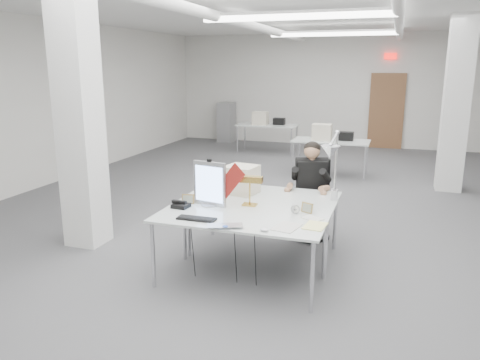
% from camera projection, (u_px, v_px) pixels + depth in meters
% --- Properties ---
extents(room_shell, '(10.04, 14.04, 3.24)m').
position_uv_depth(room_shell, '(297.00, 107.00, 7.11)').
color(room_shell, '#4B4B4D').
rests_on(room_shell, ground).
extents(desk_main, '(1.80, 0.90, 0.02)m').
position_uv_depth(desk_main, '(240.00, 218.00, 4.92)').
color(desk_main, silver).
rests_on(desk_main, room_shell).
extents(desk_second, '(1.80, 0.90, 0.02)m').
position_uv_depth(desk_second, '(264.00, 196.00, 5.75)').
color(desk_second, silver).
rests_on(desk_second, room_shell).
extents(bg_desk_a, '(1.60, 0.80, 0.02)m').
position_uv_depth(bg_desk_a, '(331.00, 141.00, 9.93)').
color(bg_desk_a, silver).
rests_on(bg_desk_a, room_shell).
extents(bg_desk_b, '(1.60, 0.80, 0.02)m').
position_uv_depth(bg_desk_b, '(267.00, 125.00, 12.57)').
color(bg_desk_b, silver).
rests_on(bg_desk_b, room_shell).
extents(filing_cabinet, '(0.45, 0.55, 1.20)m').
position_uv_depth(filing_cabinet, '(227.00, 122.00, 14.46)').
color(filing_cabinet, gray).
rests_on(filing_cabinet, room_shell).
extents(office_chair, '(0.64, 0.64, 1.04)m').
position_uv_depth(office_chair, '(311.00, 201.00, 6.30)').
color(office_chair, black).
rests_on(office_chair, room_shell).
extents(seated_person, '(0.65, 0.72, 0.91)m').
position_uv_depth(seated_person, '(311.00, 175.00, 6.16)').
color(seated_person, black).
rests_on(seated_person, office_chair).
extents(monitor, '(0.41, 0.12, 0.51)m').
position_uv_depth(monitor, '(210.00, 184.00, 5.26)').
color(monitor, '#AAABAF').
rests_on(monitor, desk_main).
extents(pennant, '(0.40, 0.14, 0.45)m').
position_uv_depth(pennant, '(230.00, 182.00, 5.14)').
color(pennant, maroon).
rests_on(pennant, monitor).
extents(keyboard, '(0.41, 0.14, 0.02)m').
position_uv_depth(keyboard, '(197.00, 219.00, 4.82)').
color(keyboard, black).
rests_on(keyboard, desk_main).
extents(laptop, '(0.41, 0.34, 0.03)m').
position_uv_depth(laptop, '(225.00, 228.00, 4.53)').
color(laptop, '#B1B2B6').
rests_on(laptop, desk_main).
extents(mouse, '(0.09, 0.06, 0.04)m').
position_uv_depth(mouse, '(264.00, 230.00, 4.47)').
color(mouse, silver).
rests_on(mouse, desk_main).
extents(bankers_lamp, '(0.29, 0.13, 0.32)m').
position_uv_depth(bankers_lamp, '(250.00, 192.00, 5.28)').
color(bankers_lamp, gold).
rests_on(bankers_lamp, desk_main).
extents(desk_phone, '(0.19, 0.18, 0.04)m').
position_uv_depth(desk_phone, '(181.00, 206.00, 5.22)').
color(desk_phone, black).
rests_on(desk_phone, desk_main).
extents(picture_frame_left, '(0.15, 0.07, 0.11)m').
position_uv_depth(picture_frame_left, '(188.00, 199.00, 5.36)').
color(picture_frame_left, olive).
rests_on(picture_frame_left, desk_main).
extents(picture_frame_right, '(0.14, 0.09, 0.11)m').
position_uv_depth(picture_frame_right, '(307.00, 208.00, 5.03)').
color(picture_frame_right, '#AD8C4A').
rests_on(picture_frame_right, desk_main).
extents(desk_clock, '(0.10, 0.07, 0.10)m').
position_uv_depth(desk_clock, '(295.00, 209.00, 5.00)').
color(desk_clock, '#A4A4A9').
rests_on(desk_clock, desk_main).
extents(paper_stack_a, '(0.28, 0.35, 0.01)m').
position_uv_depth(paper_stack_a, '(287.00, 227.00, 4.59)').
color(paper_stack_a, beige).
rests_on(paper_stack_a, desk_main).
extents(paper_stack_b, '(0.23, 0.30, 0.01)m').
position_uv_depth(paper_stack_b, '(315.00, 226.00, 4.62)').
color(paper_stack_b, '#FFFA98').
rests_on(paper_stack_b, desk_main).
extents(paper_stack_c, '(0.25, 0.23, 0.01)m').
position_uv_depth(paper_stack_c, '(313.00, 218.00, 4.85)').
color(paper_stack_c, silver).
rests_on(paper_stack_c, desk_main).
extents(beige_monitor, '(0.42, 0.41, 0.35)m').
position_uv_depth(beige_monitor, '(241.00, 180.00, 5.78)').
color(beige_monitor, beige).
rests_on(beige_monitor, desk_second).
extents(architect_lamp, '(0.35, 0.69, 0.84)m').
position_uv_depth(architect_lamp, '(333.00, 169.00, 5.21)').
color(architect_lamp, '#BAB9BE').
rests_on(architect_lamp, desk_second).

